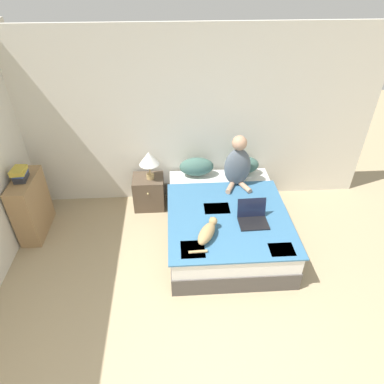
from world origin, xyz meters
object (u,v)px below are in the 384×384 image
(bed, at_px, (226,223))
(nightstand, at_px, (149,192))
(pillow_far, at_px, (242,165))
(laptop_open, at_px, (253,218))
(table_lamp, at_px, (149,159))
(book_stack_top, at_px, (20,174))
(pillow_near, at_px, (197,167))
(cat_tabby, at_px, (207,232))
(bookshelf, at_px, (31,206))
(person_sitting, at_px, (238,164))

(bed, relative_size, nightstand, 3.78)
(pillow_far, distance_m, laptop_open, 1.11)
(table_lamp, xyz_separation_m, book_stack_top, (-1.60, -0.46, 0.11))
(bed, xyz_separation_m, table_lamp, (-1.01, 0.75, 0.58))
(pillow_far, relative_size, laptop_open, 1.38)
(pillow_near, bearing_deg, table_lamp, -175.05)
(pillow_far, distance_m, book_stack_top, 3.00)
(laptop_open, relative_size, nightstand, 0.71)
(bed, relative_size, table_lamp, 4.43)
(pillow_far, distance_m, table_lamp, 1.36)
(cat_tabby, xyz_separation_m, bookshelf, (-2.30, 0.84, -0.16))
(pillow_far, height_order, laptop_open, pillow_far)
(pillow_near, xyz_separation_m, cat_tabby, (0.03, -1.36, -0.06))
(person_sitting, bearing_deg, bed, -111.61)
(bed, height_order, cat_tabby, cat_tabby)
(pillow_near, xyz_separation_m, person_sitting, (0.54, -0.28, 0.19))
(cat_tabby, relative_size, table_lamp, 1.10)
(bed, bearing_deg, table_lamp, 143.36)
(table_lamp, relative_size, book_stack_top, 1.76)
(pillow_near, xyz_separation_m, bookshelf, (-2.27, -0.52, -0.22))
(cat_tabby, bearing_deg, person_sitting, 1.70)
(bed, height_order, book_stack_top, book_stack_top)
(pillow_near, bearing_deg, person_sitting, -27.62)
(laptop_open, xyz_separation_m, book_stack_top, (-2.89, 0.59, 0.38))
(pillow_near, height_order, table_lamp, table_lamp)
(laptop_open, distance_m, table_lamp, 1.68)
(nightstand, height_order, book_stack_top, book_stack_top)
(cat_tabby, distance_m, table_lamp, 1.50)
(cat_tabby, bearing_deg, bed, -2.20)
(bookshelf, bearing_deg, table_lamp, 16.04)
(bed, bearing_deg, pillow_near, 112.39)
(table_lamp, height_order, bookshelf, table_lamp)
(pillow_near, relative_size, cat_tabby, 1.04)
(laptop_open, xyz_separation_m, bookshelf, (-2.88, 0.59, -0.14))
(bed, xyz_separation_m, person_sitting, (0.21, 0.53, 0.59))
(laptop_open, xyz_separation_m, table_lamp, (-1.29, 1.04, 0.27))
(table_lamp, bearing_deg, bed, -36.64)
(pillow_far, relative_size, book_stack_top, 2.02)
(book_stack_top, bearing_deg, bed, -6.53)
(nightstand, bearing_deg, cat_tabby, -60.33)
(laptop_open, bearing_deg, book_stack_top, 166.94)
(nightstand, bearing_deg, book_stack_top, -163.06)
(pillow_near, distance_m, pillow_far, 0.67)
(bookshelf, bearing_deg, person_sitting, 4.70)
(bookshelf, bearing_deg, cat_tabby, -20.07)
(nightstand, bearing_deg, bed, -36.10)
(pillow_far, bearing_deg, bed, -112.38)
(bed, distance_m, book_stack_top, 2.72)
(bed, xyz_separation_m, cat_tabby, (-0.31, -0.54, 0.34))
(person_sitting, distance_m, laptop_open, 0.87)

